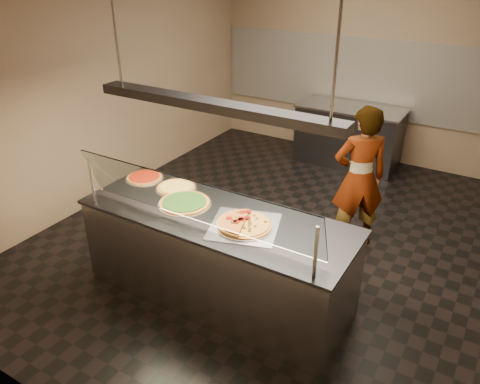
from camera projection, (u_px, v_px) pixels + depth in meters
The scene contains 19 objects.
ground at pixel (275, 236), 5.67m from camera, with size 5.00×6.00×0.02m, color black.
wall_back at pixel (367, 64), 7.27m from camera, with size 5.00×0.02×3.00m, color #937E5F.
wall_front at pixel (43, 255), 2.69m from camera, with size 5.00×0.02×3.00m, color #937E5F.
wall_left at pixel (109, 85), 6.14m from camera, with size 0.02×6.00×3.00m, color #937E5F.
tile_band at pixel (365, 77), 7.34m from camera, with size 4.90×0.02×1.20m, color silver.
serving_counter at pixel (217, 257), 4.46m from camera, with size 2.59×0.94×0.93m.
sneeze_guard at pixel (192, 201), 3.85m from camera, with size 2.35×0.18×0.54m.
perforated_tray at pixel (244, 226), 4.06m from camera, with size 0.73×0.73×0.01m.
half_pizza_pepperoni at pixel (233, 219), 4.10m from camera, with size 0.38×0.53×0.05m.
half_pizza_sausage at pixel (256, 227), 4.00m from camera, with size 0.38×0.53×0.04m.
pizza_spinach at pixel (185, 202), 4.42m from camera, with size 0.51×0.51×0.03m.
pizza_cheese at pixel (176, 187), 4.72m from camera, with size 0.41×0.41×0.03m.
pizza_tomato at pixel (145, 177), 4.92m from camera, with size 0.39×0.39×0.03m.
pizza_spatula at pixel (167, 187), 4.68m from camera, with size 0.28×0.18×0.02m.
prep_table at pixel (348, 135), 7.41m from camera, with size 1.61×0.74×0.93m.
worker at pixel (359, 178), 5.17m from camera, with size 0.60×0.40×1.66m, color #413E49.
heat_lamp_housing at pixel (213, 106), 3.78m from camera, with size 2.30×0.18×0.08m, color #313136.
lamp_rod_left at pixel (115, 26), 3.99m from camera, with size 0.02×0.02×1.01m, color #B7B7BC.
lamp_rod_right at pixel (337, 48), 3.07m from camera, with size 0.02×0.02×1.01m, color #B7B7BC.
Camera 1 is at (2.12, -4.33, 3.06)m, focal length 35.00 mm.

